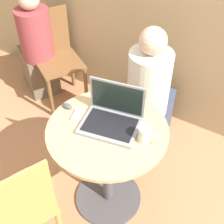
# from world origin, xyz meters

# --- Properties ---
(ground_plane) EXTENTS (12.00, 12.00, 0.00)m
(ground_plane) POSITION_xyz_m (0.00, 0.00, 0.00)
(ground_plane) COLOR tan
(round_table) EXTENTS (0.75, 0.75, 0.76)m
(round_table) POSITION_xyz_m (0.00, 0.00, 0.53)
(round_table) COLOR #4C4C51
(round_table) RESTS_ON ground_plane
(laptop) EXTENTS (0.39, 0.32, 0.25)m
(laptop) POSITION_xyz_m (-0.00, 0.06, 0.81)
(laptop) COLOR gray
(laptop) RESTS_ON round_table
(cell_phone) EXTENTS (0.08, 0.11, 0.02)m
(cell_phone) POSITION_xyz_m (-0.22, -0.00, 0.77)
(cell_phone) COLOR silver
(cell_phone) RESTS_ON round_table
(computer_mouse) EXTENTS (0.07, 0.04, 0.03)m
(computer_mouse) POSITION_xyz_m (-0.32, 0.03, 0.78)
(computer_mouse) COLOR #4C4C51
(computer_mouse) RESTS_ON round_table
(coffee_cup) EXTENTS (0.12, 0.07, 0.10)m
(coffee_cup) POSITION_xyz_m (0.24, 0.03, 0.81)
(coffee_cup) COLOR white
(coffee_cup) RESTS_ON round_table
(chair_empty) EXTENTS (0.53, 0.53, 0.94)m
(chair_empty) POSITION_xyz_m (-0.23, -0.59, 0.49)
(chair_empty) COLOR tan
(chair_empty) RESTS_ON ground_plane
(person_seated) EXTENTS (0.35, 0.51, 1.15)m
(person_seated) POSITION_xyz_m (-0.02, 0.66, 0.48)
(person_seated) COLOR #3D4766
(person_seated) RESTS_ON ground_plane
(chair_background) EXTENTS (0.55, 0.55, 0.91)m
(chair_background) POSITION_xyz_m (-1.05, 0.78, 0.47)
(chair_background) COLOR brown
(chair_background) RESTS_ON ground_plane
(person_background) EXTENTS (0.51, 0.47, 1.10)m
(person_background) POSITION_xyz_m (-1.29, 0.77, 0.46)
(person_background) COLOR brown
(person_background) RESTS_ON ground_plane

